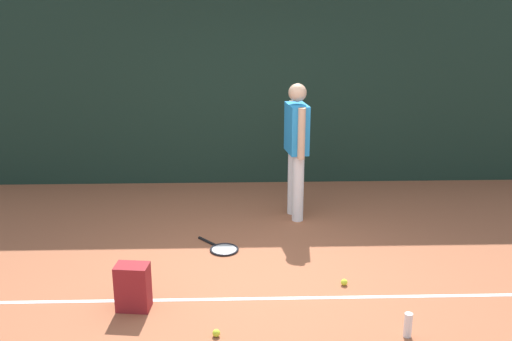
{
  "coord_description": "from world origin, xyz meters",
  "views": [
    {
      "loc": [
        -0.18,
        -5.62,
        2.93
      ],
      "look_at": [
        0.0,
        0.4,
        1.0
      ],
      "focal_mm": 42.98,
      "sensor_mm": 36.0,
      "label": 1
    }
  ],
  "objects_px": {
    "tennis_player": "(296,143)",
    "tennis_ball_far_left": "(344,282)",
    "tennis_racket": "(223,249)",
    "water_bottle": "(408,325)",
    "backpack": "(134,287)",
    "tennis_ball_near_player": "(216,333)"
  },
  "relations": [
    {
      "from": "tennis_player",
      "to": "tennis_ball_far_left",
      "type": "xyz_separation_m",
      "value": [
        0.32,
        -1.82,
        -0.93
      ]
    },
    {
      "from": "tennis_racket",
      "to": "water_bottle",
      "type": "height_order",
      "value": "water_bottle"
    },
    {
      "from": "tennis_ball_near_player",
      "to": "tennis_ball_far_left",
      "type": "xyz_separation_m",
      "value": [
        1.24,
        0.86,
        0.0
      ]
    },
    {
      "from": "backpack",
      "to": "tennis_ball_far_left",
      "type": "xyz_separation_m",
      "value": [
        2.0,
        0.37,
        -0.18
      ]
    },
    {
      "from": "tennis_player",
      "to": "tennis_ball_far_left",
      "type": "distance_m",
      "value": 2.07
    },
    {
      "from": "tennis_racket",
      "to": "backpack",
      "type": "xyz_separation_m",
      "value": [
        -0.78,
        -1.22,
        0.2
      ]
    },
    {
      "from": "backpack",
      "to": "tennis_ball_near_player",
      "type": "xyz_separation_m",
      "value": [
        0.77,
        -0.5,
        -0.18
      ]
    },
    {
      "from": "tennis_ball_far_left",
      "to": "water_bottle",
      "type": "height_order",
      "value": "water_bottle"
    },
    {
      "from": "tennis_racket",
      "to": "tennis_ball_far_left",
      "type": "relative_size",
      "value": 8.72
    },
    {
      "from": "tennis_racket",
      "to": "tennis_ball_near_player",
      "type": "bearing_deg",
      "value": -42.22
    },
    {
      "from": "tennis_ball_near_player",
      "to": "tennis_player",
      "type": "bearing_deg",
      "value": 71.19
    },
    {
      "from": "tennis_ball_far_left",
      "to": "backpack",
      "type": "bearing_deg",
      "value": -169.65
    },
    {
      "from": "tennis_player",
      "to": "water_bottle",
      "type": "bearing_deg",
      "value": -174.83
    },
    {
      "from": "backpack",
      "to": "tennis_player",
      "type": "bearing_deg",
      "value": -120.95
    },
    {
      "from": "tennis_player",
      "to": "water_bottle",
      "type": "xyz_separation_m",
      "value": [
        0.71,
        -2.73,
        -0.86
      ]
    },
    {
      "from": "backpack",
      "to": "tennis_ball_far_left",
      "type": "height_order",
      "value": "backpack"
    },
    {
      "from": "tennis_player",
      "to": "tennis_ball_near_player",
      "type": "relative_size",
      "value": 25.76
    },
    {
      "from": "backpack",
      "to": "tennis_ball_far_left",
      "type": "relative_size",
      "value": 6.67
    },
    {
      "from": "tennis_player",
      "to": "tennis_ball_near_player",
      "type": "height_order",
      "value": "tennis_player"
    },
    {
      "from": "tennis_ball_near_player",
      "to": "tennis_ball_far_left",
      "type": "bearing_deg",
      "value": 34.95
    },
    {
      "from": "tennis_racket",
      "to": "tennis_ball_far_left",
      "type": "distance_m",
      "value": 1.49
    },
    {
      "from": "tennis_racket",
      "to": "backpack",
      "type": "height_order",
      "value": "backpack"
    }
  ]
}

